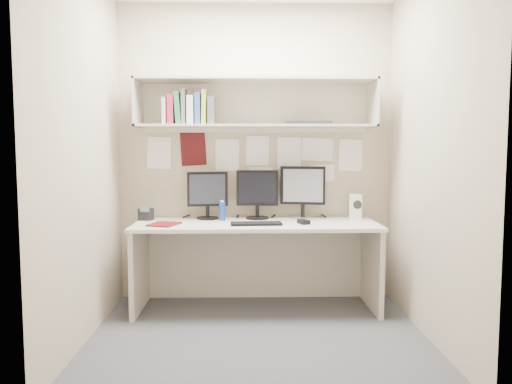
{
  "coord_description": "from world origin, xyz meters",
  "views": [
    {
      "loc": [
        -0.09,
        -3.44,
        1.34
      ],
      "look_at": [
        -0.01,
        0.35,
        1.01
      ],
      "focal_mm": 35.0,
      "sensor_mm": 36.0,
      "label": 1
    }
  ],
  "objects_px": {
    "monitor_right": "(303,190)",
    "speaker": "(356,206)",
    "maroon_notebook": "(164,224)",
    "desk_phone": "(146,214)",
    "monitor_left": "(208,193)",
    "monitor_center": "(257,192)",
    "keyboard": "(256,224)",
    "desk": "(256,265)"
  },
  "relations": [
    {
      "from": "monitor_left",
      "to": "desk_phone",
      "type": "bearing_deg",
      "value": 178.54
    },
    {
      "from": "monitor_center",
      "to": "monitor_right",
      "type": "bearing_deg",
      "value": 4.4
    },
    {
      "from": "monitor_right",
      "to": "maroon_notebook",
      "type": "distance_m",
      "value": 1.22
    },
    {
      "from": "desk",
      "to": "monitor_left",
      "type": "bearing_deg",
      "value": 152.28
    },
    {
      "from": "monitor_right",
      "to": "keyboard",
      "type": "xyz_separation_m",
      "value": [
        -0.41,
        -0.36,
        -0.24
      ]
    },
    {
      "from": "monitor_right",
      "to": "speaker",
      "type": "distance_m",
      "value": 0.49
    },
    {
      "from": "speaker",
      "to": "desk_phone",
      "type": "xyz_separation_m",
      "value": [
        -1.81,
        -0.05,
        -0.06
      ]
    },
    {
      "from": "monitor_left",
      "to": "monitor_center",
      "type": "relative_size",
      "value": 0.97
    },
    {
      "from": "monitor_center",
      "to": "maroon_notebook",
      "type": "bearing_deg",
      "value": -150.84
    },
    {
      "from": "monitor_left",
      "to": "desk_phone",
      "type": "xyz_separation_m",
      "value": [
        -0.52,
        -0.07,
        -0.18
      ]
    },
    {
      "from": "monitor_left",
      "to": "keyboard",
      "type": "bearing_deg",
      "value": -49.5
    },
    {
      "from": "monitor_left",
      "to": "speaker",
      "type": "height_order",
      "value": "monitor_left"
    },
    {
      "from": "monitor_left",
      "to": "keyboard",
      "type": "relative_size",
      "value": 1.0
    },
    {
      "from": "monitor_right",
      "to": "maroon_notebook",
      "type": "xyz_separation_m",
      "value": [
        -1.15,
        -0.35,
        -0.24
      ]
    },
    {
      "from": "desk",
      "to": "speaker",
      "type": "xyz_separation_m",
      "value": [
        0.87,
        0.2,
        0.47
      ]
    },
    {
      "from": "keyboard",
      "to": "desk_phone",
      "type": "distance_m",
      "value": 0.98
    },
    {
      "from": "monitor_center",
      "to": "monitor_right",
      "type": "relative_size",
      "value": 0.93
    },
    {
      "from": "monitor_left",
      "to": "monitor_right",
      "type": "distance_m",
      "value": 0.83
    },
    {
      "from": "keyboard",
      "to": "speaker",
      "type": "distance_m",
      "value": 0.95
    },
    {
      "from": "keyboard",
      "to": "monitor_right",
      "type": "bearing_deg",
      "value": 37.54
    },
    {
      "from": "monitor_right",
      "to": "keyboard",
      "type": "bearing_deg",
      "value": -128.7
    },
    {
      "from": "maroon_notebook",
      "to": "desk_phone",
      "type": "relative_size",
      "value": 1.86
    },
    {
      "from": "monitor_center",
      "to": "desk_phone",
      "type": "distance_m",
      "value": 0.97
    },
    {
      "from": "speaker",
      "to": "maroon_notebook",
      "type": "height_order",
      "value": "speaker"
    },
    {
      "from": "maroon_notebook",
      "to": "desk_phone",
      "type": "bearing_deg",
      "value": 145.06
    },
    {
      "from": "monitor_left",
      "to": "monitor_center",
      "type": "height_order",
      "value": "monitor_center"
    },
    {
      "from": "desk",
      "to": "maroon_notebook",
      "type": "xyz_separation_m",
      "value": [
        -0.74,
        -0.13,
        0.37
      ]
    },
    {
      "from": "desk",
      "to": "keyboard",
      "type": "xyz_separation_m",
      "value": [
        -0.0,
        -0.14,
        0.37
      ]
    },
    {
      "from": "desk",
      "to": "desk_phone",
      "type": "xyz_separation_m",
      "value": [
        -0.94,
        0.15,
        0.42
      ]
    },
    {
      "from": "desk",
      "to": "monitor_left",
      "type": "height_order",
      "value": "monitor_left"
    },
    {
      "from": "desk",
      "to": "desk_phone",
      "type": "bearing_deg",
      "value": 170.79
    },
    {
      "from": "desk",
      "to": "keyboard",
      "type": "height_order",
      "value": "keyboard"
    },
    {
      "from": "monitor_center",
      "to": "keyboard",
      "type": "height_order",
      "value": "monitor_center"
    },
    {
      "from": "monitor_right",
      "to": "maroon_notebook",
      "type": "relative_size",
      "value": 1.86
    },
    {
      "from": "keyboard",
      "to": "desk_phone",
      "type": "bearing_deg",
      "value": 159.59
    },
    {
      "from": "monitor_right",
      "to": "monitor_left",
      "type": "bearing_deg",
      "value": -169.49
    },
    {
      "from": "monitor_right",
      "to": "monitor_center",
      "type": "bearing_deg",
      "value": -169.49
    },
    {
      "from": "keyboard",
      "to": "maroon_notebook",
      "type": "xyz_separation_m",
      "value": [
        -0.74,
        0.01,
        -0.0
      ]
    },
    {
      "from": "desk",
      "to": "keyboard",
      "type": "bearing_deg",
      "value": -91.5
    },
    {
      "from": "maroon_notebook",
      "to": "speaker",
      "type": "bearing_deg",
      "value": 31.15
    },
    {
      "from": "monitor_center",
      "to": "maroon_notebook",
      "type": "distance_m",
      "value": 0.86
    },
    {
      "from": "monitor_right",
      "to": "desk_phone",
      "type": "height_order",
      "value": "monitor_right"
    }
  ]
}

